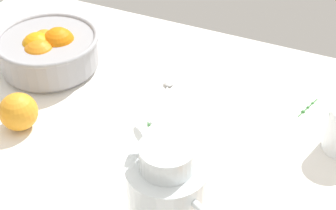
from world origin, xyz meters
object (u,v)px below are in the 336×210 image
Objects in this scene: loose_orange_4 at (19,112)px; spoon at (165,92)px; juice_pitcher at (167,195)px; fruit_bowl at (49,50)px.

spoon is at bearing 45.27° from loose_orange_4.
juice_pitcher is 39.08cm from loose_orange_4.
spoon is (29.34, 2.16, -4.69)cm from fruit_bowl.
spoon is (-15.37, 32.14, -6.05)cm from juice_pitcher.
fruit_bowl is 1.36× the size of juice_pitcher.
fruit_bowl is at bearing 108.50° from loose_orange_4.
loose_orange_4 is 0.49× the size of spoon.
juice_pitcher is at bearing -14.03° from loose_orange_4.
fruit_bowl is 3.05× the size of loose_orange_4.
loose_orange_4 reaches higher than spoon.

